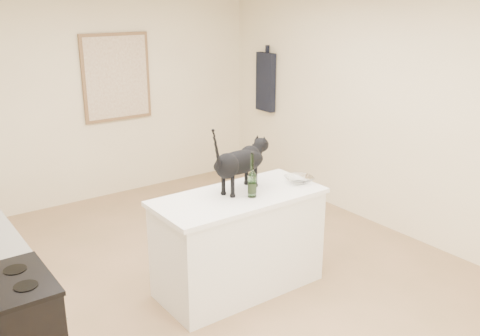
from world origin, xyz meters
name	(u,v)px	position (x,y,z in m)	size (l,w,h in m)	color
floor	(218,281)	(0.00, 0.00, 0.00)	(5.50, 5.50, 0.00)	#A47A57
wall_back	(95,99)	(0.00, 2.75, 1.30)	(4.50, 4.50, 0.00)	beige
wall_right	(387,114)	(2.25, 0.00, 1.30)	(5.50, 5.50, 0.00)	beige
island_base	(239,244)	(0.10, -0.20, 0.43)	(1.44, 0.67, 0.86)	white
island_top	(239,197)	(0.10, -0.20, 0.88)	(1.50, 0.70, 0.04)	white
artwork_frame	(117,77)	(0.30, 2.72, 1.55)	(0.90, 0.03, 1.10)	brown
artwork_canvas	(117,77)	(0.30, 2.70, 1.55)	(0.82, 0.00, 1.02)	beige
hanging_garment	(266,82)	(2.19, 2.05, 1.40)	(0.08, 0.34, 0.80)	black
black_cat	(239,166)	(0.16, -0.12, 1.13)	(0.67, 0.20, 0.47)	black
wine_bottle	(252,177)	(0.16, -0.31, 1.07)	(0.07, 0.07, 0.35)	#235321
glass_bowl	(299,180)	(0.73, -0.28, 0.93)	(0.25, 0.25, 0.06)	white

